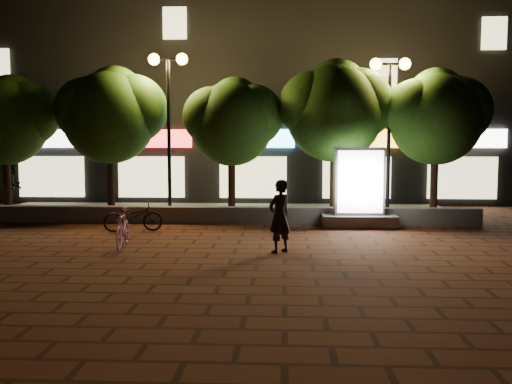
# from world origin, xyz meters

# --- Properties ---
(ground) EXTENTS (80.00, 80.00, 0.00)m
(ground) POSITION_xyz_m (0.00, 0.00, 0.00)
(ground) COLOR #552C1A
(ground) RESTS_ON ground
(retaining_wall) EXTENTS (16.00, 0.45, 0.50)m
(retaining_wall) POSITION_xyz_m (0.00, 4.00, 0.25)
(retaining_wall) COLOR slate
(retaining_wall) RESTS_ON ground
(sidewalk) EXTENTS (16.00, 5.00, 0.08)m
(sidewalk) POSITION_xyz_m (0.00, 6.50, 0.04)
(sidewalk) COLOR slate
(sidewalk) RESTS_ON ground
(building_block) EXTENTS (28.00, 8.12, 11.30)m
(building_block) POSITION_xyz_m (-0.01, 12.99, 5.00)
(building_block) COLOR black
(building_block) RESTS_ON ground
(tree_far_left) EXTENTS (3.36, 2.80, 4.63)m
(tree_far_left) POSITION_xyz_m (-6.95, 5.46, 3.29)
(tree_far_left) COLOR black
(tree_far_left) RESTS_ON sidewalk
(tree_left) EXTENTS (3.60, 3.00, 4.89)m
(tree_left) POSITION_xyz_m (-3.45, 5.46, 3.44)
(tree_left) COLOR black
(tree_left) RESTS_ON sidewalk
(tree_mid) EXTENTS (3.24, 2.70, 4.50)m
(tree_mid) POSITION_xyz_m (0.55, 5.46, 3.22)
(tree_mid) COLOR black
(tree_mid) RESTS_ON sidewalk
(tree_right) EXTENTS (3.72, 3.10, 5.07)m
(tree_right) POSITION_xyz_m (3.86, 5.46, 3.57)
(tree_right) COLOR black
(tree_right) RESTS_ON sidewalk
(tree_far_right) EXTENTS (3.48, 2.90, 4.76)m
(tree_far_right) POSITION_xyz_m (7.05, 5.46, 3.37)
(tree_far_right) COLOR black
(tree_far_right) RESTS_ON sidewalk
(street_lamp_left) EXTENTS (1.26, 0.36, 5.18)m
(street_lamp_left) POSITION_xyz_m (-1.50, 5.20, 4.03)
(street_lamp_left) COLOR black
(street_lamp_left) RESTS_ON sidewalk
(street_lamp_right) EXTENTS (1.26, 0.36, 4.98)m
(street_lamp_right) POSITION_xyz_m (5.50, 5.20, 3.89)
(street_lamp_right) COLOR black
(street_lamp_right) RESTS_ON sidewalk
(ad_kiosk) EXTENTS (2.15, 1.11, 2.30)m
(ad_kiosk) POSITION_xyz_m (4.36, 3.50, 0.93)
(ad_kiosk) COLOR slate
(ad_kiosk) RESTS_ON ground
(scooter_pink) EXTENTS (0.60, 1.57, 0.92)m
(scooter_pink) POSITION_xyz_m (-1.51, -0.05, 0.46)
(scooter_pink) COLOR #CB7EAF
(scooter_pink) RESTS_ON ground
(rider) EXTENTS (0.69, 0.69, 1.62)m
(rider) POSITION_xyz_m (2.11, -0.41, 0.81)
(rider) COLOR black
(rider) RESTS_ON ground
(scooter_parked) EXTENTS (1.68, 0.94, 0.84)m
(scooter_parked) POSITION_xyz_m (-1.92, 2.32, 0.42)
(scooter_parked) COLOR black
(scooter_parked) RESTS_ON ground
(pedestrian) EXTENTS (0.69, 0.88, 1.78)m
(pedestrian) POSITION_xyz_m (-7.11, 6.02, 0.97)
(pedestrian) COLOR black
(pedestrian) RESTS_ON sidewalk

